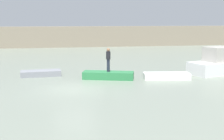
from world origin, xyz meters
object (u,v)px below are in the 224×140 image
object	(u,v)px
motorboat	(224,64)
rowboat_grey	(41,73)
rowboat_green	(108,75)
rowboat_white	(166,76)
person_dark_shirt	(108,59)

from	to	relation	value
motorboat	rowboat_grey	distance (m)	14.55
rowboat_green	motorboat	bearing A→B (deg)	22.41
motorboat	rowboat_grey	world-z (taller)	motorboat
rowboat_white	rowboat_grey	bearing A→B (deg)	171.08
rowboat_grey	rowboat_green	bearing A→B (deg)	-27.95
rowboat_grey	rowboat_green	size ratio (longest dim) A/B	0.82
motorboat	person_dark_shirt	distance (m)	9.68
rowboat_green	rowboat_white	size ratio (longest dim) A/B	1.10
rowboat_white	person_dark_shirt	world-z (taller)	person_dark_shirt
motorboat	person_dark_shirt	size ratio (longest dim) A/B	3.99
rowboat_grey	person_dark_shirt	world-z (taller)	person_dark_shirt
rowboat_white	person_dark_shirt	bearing A→B (deg)	178.14
rowboat_grey	person_dark_shirt	size ratio (longest dim) A/B	1.75
motorboat	person_dark_shirt	xyz separation A→B (m)	(-9.61, -0.85, 0.78)
rowboat_grey	rowboat_white	size ratio (longest dim) A/B	0.90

